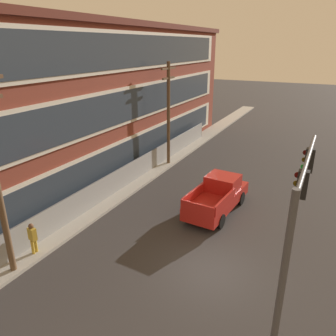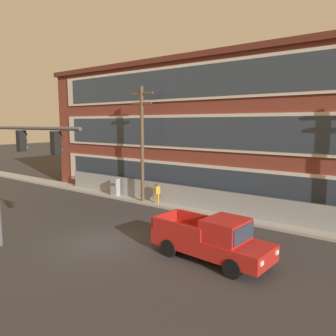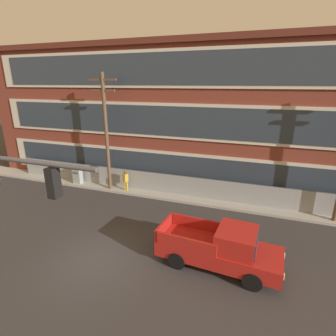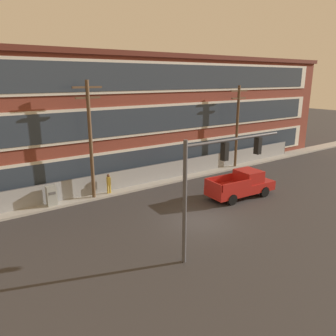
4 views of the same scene
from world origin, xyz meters
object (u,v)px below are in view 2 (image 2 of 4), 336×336
traffic_signal_mast (16,160)px  electrical_cabinet (115,188)px  pickup_truck_red (213,240)px  pedestrian_near_cabinet (157,192)px  utility_pole_near_corner (142,141)px

traffic_signal_mast → electrical_cabinet: bearing=115.0°
pickup_truck_red → electrical_cabinet: 13.85m
electrical_cabinet → pedestrian_near_cabinet: (4.35, 0.01, 0.18)m
traffic_signal_mast → pickup_truck_red: traffic_signal_mast is taller
utility_pole_near_corner → pedestrian_near_cabinet: (1.29, 0.13, -3.75)m
pickup_truck_red → pedestrian_near_cabinet: bearing=142.6°
pickup_truck_red → pedestrian_near_cabinet: pickup_truck_red is taller
electrical_cabinet → pedestrian_near_cabinet: bearing=0.2°
utility_pole_near_corner → pickup_truck_red: bearing=-32.9°
electrical_cabinet → pedestrian_near_cabinet: size_ratio=0.94×
electrical_cabinet → pickup_truck_red: bearing=-26.4°
traffic_signal_mast → utility_pole_near_corner: utility_pole_near_corner is taller
pickup_truck_red → pedestrian_near_cabinet: 10.15m
pedestrian_near_cabinet → utility_pole_near_corner: bearing=-174.5°
pickup_truck_red → electrical_cabinet: pickup_truck_red is taller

